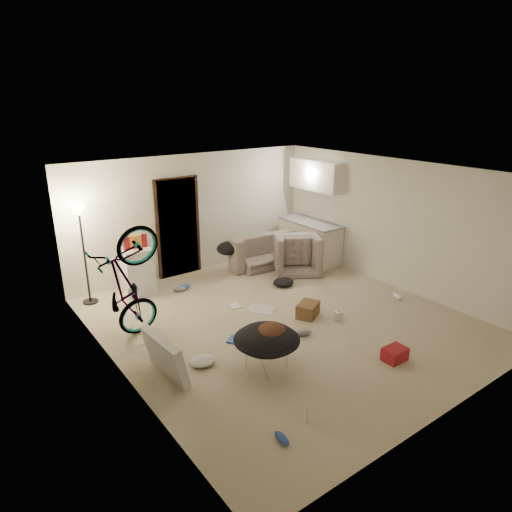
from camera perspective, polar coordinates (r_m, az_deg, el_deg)
floor at (r=7.81m, az=3.33°, el=-8.14°), size 5.50×6.00×0.02m
ceiling at (r=7.01m, az=3.73°, el=10.46°), size 5.50×6.00×0.02m
wall_back at (r=9.72m, az=-7.85°, el=5.25°), size 5.50×0.02×2.50m
wall_front at (r=5.52m, az=23.94°, el=-7.51°), size 5.50×0.02×2.50m
wall_left at (r=6.05m, az=-17.19°, el=-4.30°), size 0.02×6.00×2.50m
wall_right at (r=9.25m, az=16.88°, el=3.85°), size 0.02×6.00×2.50m
doorway at (r=9.57m, az=-9.78°, el=3.49°), size 0.85×0.10×2.04m
door_trim at (r=9.55m, az=-9.70°, el=3.46°), size 0.97×0.04×2.10m
floor_lamp at (r=8.54m, az=-20.96°, el=2.55°), size 0.28×0.28×1.81m
kitchen_counter at (r=10.52m, az=6.75°, el=1.79°), size 0.60×1.50×0.88m
counter_top at (r=10.39m, az=6.85°, el=4.21°), size 0.64×1.54×0.04m
kitchen_uppers at (r=10.26m, az=7.63°, el=9.98°), size 0.38×1.40×0.65m
sofa at (r=10.30m, az=1.05°, el=0.58°), size 1.93×0.86×0.55m
armchair at (r=9.95m, az=4.82°, el=0.06°), size 1.25×1.21×0.63m
bicycle at (r=7.26m, az=-15.56°, el=-6.64°), size 1.91×0.88×1.09m
book_asset at (r=5.66m, az=6.49°, el=-20.04°), size 0.25×0.24×0.02m
mini_fridge at (r=8.97m, az=-14.61°, el=-1.79°), size 0.55×0.55×0.90m
snack_box_0 at (r=8.74m, az=-15.94°, el=1.35°), size 0.11×0.08×0.30m
snack_box_1 at (r=8.78m, az=-15.22°, el=1.50°), size 0.11×0.08×0.30m
snack_box_2 at (r=8.82m, az=-14.49°, el=1.64°), size 0.10×0.07×0.30m
snack_box_3 at (r=8.86m, az=-13.78°, el=1.78°), size 0.12×0.10×0.30m
saucer_chair at (r=6.33m, az=1.34°, el=-11.04°), size 0.91×0.91×0.65m
hoodie at (r=6.24m, az=1.90°, el=-9.47°), size 0.61×0.58×0.22m
sofa_drape at (r=9.70m, az=-3.42°, el=1.00°), size 0.64×0.56×0.28m
tv_box at (r=6.34m, az=-11.30°, el=-12.23°), size 0.30×0.95×0.62m
drink_case_a at (r=7.94m, az=6.50°, el=-6.69°), size 0.51×0.46×0.24m
drink_case_b at (r=6.97m, az=16.95°, el=-11.65°), size 0.34×0.25×0.20m
juicer at (r=7.92m, az=10.28°, el=-7.23°), size 0.15×0.15×0.22m
newspaper at (r=8.19m, az=0.69°, el=-6.62°), size 0.56×0.61×0.01m
book_blue at (r=7.18m, az=-2.18°, el=-10.50°), size 0.38×0.40×0.03m
book_white at (r=8.28m, az=-2.66°, el=-6.26°), size 0.21×0.25×0.02m
shoe_0 at (r=9.08m, az=-9.03°, el=-3.83°), size 0.28×0.14×0.10m
shoe_1 at (r=8.99m, az=-9.51°, el=-4.12°), size 0.28×0.20×0.10m
shoe_2 at (r=5.39m, az=3.25°, el=-21.79°), size 0.11×0.25×0.09m
shoe_3 at (r=7.36m, az=5.92°, el=-9.51°), size 0.29×0.21×0.10m
shoe_4 at (r=8.96m, az=17.23°, el=-4.82°), size 0.21×0.30×0.10m
clothes_lump_b at (r=9.16m, az=3.45°, el=-3.30°), size 0.52×0.48×0.14m
clothes_lump_c at (r=6.65m, az=-6.71°, el=-12.87°), size 0.43×0.39×0.12m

